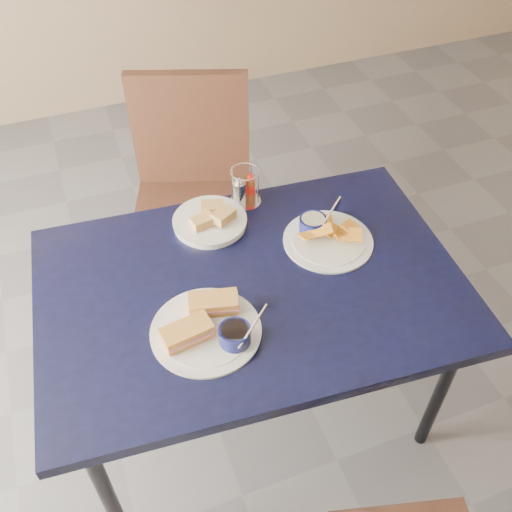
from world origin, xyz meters
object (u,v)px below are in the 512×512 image
object	(u,v)px
chair_far	(185,182)
sandwich_plate	(209,326)
bread_basket	(211,220)
dining_table	(251,296)
condiment_caddy	(244,189)
plantain_plate	(324,234)

from	to	relation	value
chair_far	sandwich_plate	size ratio (longest dim) A/B	3.13
chair_far	bread_basket	bearing A→B (deg)	-92.95
sandwich_plate	bread_basket	xyz separation A→B (m)	(0.14, 0.43, -0.00)
dining_table	condiment_caddy	world-z (taller)	condiment_caddy
sandwich_plate	condiment_caddy	bearing A→B (deg)	60.44
bread_basket	condiment_caddy	world-z (taller)	condiment_caddy
bread_basket	dining_table	bearing A→B (deg)	-83.11
chair_far	dining_table	bearing A→B (deg)	-89.12
plantain_plate	condiment_caddy	size ratio (longest dim) A/B	2.16
sandwich_plate	bread_basket	world-z (taller)	sandwich_plate
chair_far	plantain_plate	world-z (taller)	chair_far
plantain_plate	bread_basket	bearing A→B (deg)	149.22
dining_table	sandwich_plate	distance (m)	0.23
plantain_plate	chair_far	bearing A→B (deg)	114.46
dining_table	chair_far	xyz separation A→B (m)	(-0.01, 0.77, -0.11)
plantain_plate	bread_basket	size ratio (longest dim) A/B	1.20
dining_table	chair_far	bearing A→B (deg)	90.88
chair_far	bread_basket	distance (m)	0.51
dining_table	condiment_caddy	xyz separation A→B (m)	(0.11, 0.37, 0.12)
plantain_plate	bread_basket	xyz separation A→B (m)	(-0.33, 0.19, 0.00)
condiment_caddy	plantain_plate	bearing A→B (deg)	-55.65
chair_far	condiment_caddy	size ratio (longest dim) A/B	7.41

